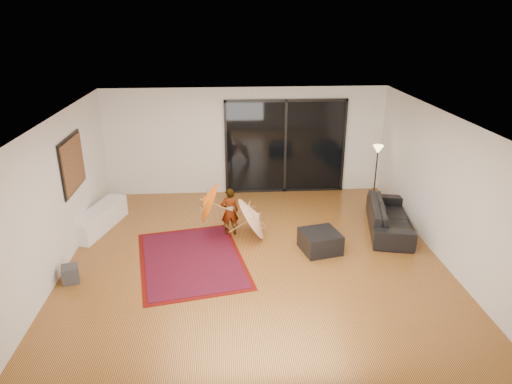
{
  "coord_description": "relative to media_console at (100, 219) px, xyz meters",
  "views": [
    {
      "loc": [
        -0.5,
        -7.6,
        4.39
      ],
      "look_at": [
        0.07,
        0.67,
        1.1
      ],
      "focal_mm": 32.0,
      "sensor_mm": 36.0,
      "label": 1
    }
  ],
  "objects": [
    {
      "name": "ottoman",
      "position": [
        4.55,
        -1.29,
        -0.04
      ],
      "size": [
        0.84,
        0.84,
        0.4
      ],
      "primitive_type": "cube",
      "rotation": [
        0.0,
        0.0,
        0.23
      ],
      "color": "black",
      "rests_on": "floor"
    },
    {
      "name": "sliding_door",
      "position": [
        4.25,
        1.95,
        0.96
      ],
      "size": [
        3.06,
        0.07,
        2.4
      ],
      "color": "black",
      "rests_on": "wall_back"
    },
    {
      "name": "ceiling",
      "position": [
        3.25,
        -1.52,
        2.46
      ],
      "size": [
        7.0,
        7.0,
        0.0
      ],
      "primitive_type": "plane",
      "rotation": [
        3.14,
        0.0,
        0.0
      ],
      "color": "white",
      "rests_on": "wall_back"
    },
    {
      "name": "child",
      "position": [
        2.79,
        -0.45,
        0.28
      ],
      "size": [
        0.41,
        0.31,
        1.03
      ],
      "primitive_type": "imported",
      "rotation": [
        0.0,
        0.0,
        3.32
      ],
      "color": "#999999",
      "rests_on": "floor"
    },
    {
      "name": "floor",
      "position": [
        3.25,
        -1.52,
        -0.24
      ],
      "size": [
        7.0,
        7.0,
        0.0
      ],
      "primitive_type": "plane",
      "color": "#AD732F",
      "rests_on": "ground"
    },
    {
      "name": "wall_back",
      "position": [
        3.25,
        1.98,
        1.11
      ],
      "size": [
        7.0,
        0.0,
        7.0
      ],
      "primitive_type": "plane",
      "rotation": [
        1.57,
        0.0,
        0.0
      ],
      "color": "silver",
      "rests_on": "floor"
    },
    {
      "name": "parasol_white",
      "position": [
        3.39,
        -0.6,
        0.27
      ],
      "size": [
        0.67,
        0.96,
        0.98
      ],
      "rotation": [
        0.0,
        1.01,
        0.0
      ],
      "color": "silver",
      "rests_on": "floor"
    },
    {
      "name": "persian_rug",
      "position": [
        2.04,
        -1.49,
        -0.23
      ],
      "size": [
        2.37,
        2.95,
        0.02
      ],
      "rotation": [
        0.0,
        0.0,
        0.2
      ],
      "color": "#580A07",
      "rests_on": "floor"
    },
    {
      "name": "parasol_orange",
      "position": [
        2.24,
        -0.5,
        0.5
      ],
      "size": [
        0.5,
        0.87,
        0.88
      ],
      "rotation": [
        0.0,
        -1.16,
        0.0
      ],
      "color": "orange",
      "rests_on": "child"
    },
    {
      "name": "wall_right",
      "position": [
        6.75,
        -1.52,
        1.11
      ],
      "size": [
        0.0,
        7.0,
        7.0
      ],
      "primitive_type": "plane",
      "rotation": [
        1.57,
        0.0,
        -1.57
      ],
      "color": "silver",
      "rests_on": "floor"
    },
    {
      "name": "painting",
      "position": [
        -0.21,
        -0.52,
        1.41
      ],
      "size": [
        0.04,
        1.28,
        1.08
      ],
      "color": "black",
      "rests_on": "wall_left"
    },
    {
      "name": "floor_lamp",
      "position": [
        6.35,
        1.06,
        0.91
      ],
      "size": [
        0.25,
        0.25,
        1.45
      ],
      "color": "black",
      "rests_on": "floor"
    },
    {
      "name": "sofa",
      "position": [
        6.2,
        -0.49,
        0.07
      ],
      "size": [
        1.26,
        2.21,
        0.61
      ],
      "primitive_type": "imported",
      "rotation": [
        0.0,
        0.0,
        1.35
      ],
      "color": "black",
      "rests_on": "floor"
    },
    {
      "name": "wall_front",
      "position": [
        3.25,
        -5.02,
        1.11
      ],
      "size": [
        7.0,
        0.0,
        7.0
      ],
      "primitive_type": "plane",
      "rotation": [
        -1.57,
        0.0,
        0.0
      ],
      "color": "silver",
      "rests_on": "floor"
    },
    {
      "name": "wall_left",
      "position": [
        -0.25,
        -1.52,
        1.11
      ],
      "size": [
        0.0,
        7.0,
        7.0
      ],
      "primitive_type": "plane",
      "rotation": [
        1.57,
        0.0,
        1.57
      ],
      "color": "silver",
      "rests_on": "floor"
    },
    {
      "name": "speaker",
      "position": [
        0.0,
        -2.1,
        -0.08
      ],
      "size": [
        0.34,
        0.34,
        0.31
      ],
      "primitive_type": "cube",
      "rotation": [
        0.0,
        0.0,
        0.31
      ],
      "color": "#424244",
      "rests_on": "floor"
    },
    {
      "name": "media_console",
      "position": [
        0.0,
        0.0,
        0.0
      ],
      "size": [
        0.87,
        1.74,
        0.47
      ],
      "primitive_type": "cube",
      "rotation": [
        0.0,
        0.0,
        -0.28
      ],
      "color": "white",
      "rests_on": "floor"
    }
  ]
}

